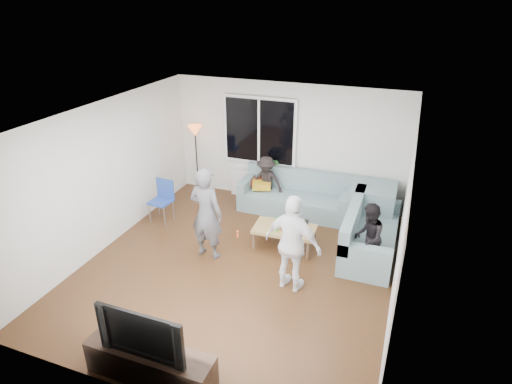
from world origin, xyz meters
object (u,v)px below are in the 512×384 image
at_px(player_left, 206,214).
at_px(spectator_right, 368,238).
at_px(sofa_back_section, 295,193).
at_px(spectator_back, 266,182).
at_px(tv_console, 151,364).
at_px(coffee_table, 284,237).
at_px(sofa_right_section, 371,230).
at_px(side_chair, 161,202).
at_px(floor_lamp, 197,159).
at_px(player_right, 293,244).
at_px(television, 146,329).

relative_size(player_left, spectator_right, 1.38).
height_order(sofa_back_section, spectator_back, spectator_back).
relative_size(player_left, tv_console, 1.03).
height_order(sofa_back_section, coffee_table, sofa_back_section).
distance_m(sofa_right_section, spectator_right, 0.61).
xyz_separation_m(sofa_back_section, sofa_right_section, (1.68, -0.99, 0.00)).
bearing_deg(coffee_table, spectator_right, -6.30).
bearing_deg(player_left, side_chair, -24.00).
distance_m(floor_lamp, player_left, 2.75).
relative_size(side_chair, player_left, 0.52).
xyz_separation_m(coffee_table, floor_lamp, (-2.60, 1.63, 0.58)).
distance_m(coffee_table, spectator_back, 1.71).
xyz_separation_m(sofa_back_section, side_chair, (-2.39, -1.35, 0.01)).
distance_m(sofa_right_section, spectator_back, 2.54).
distance_m(player_left, spectator_back, 2.20).
bearing_deg(player_left, sofa_right_section, -151.89).
bearing_deg(player_right, side_chair, -8.17).
height_order(sofa_right_section, side_chair, side_chair).
xyz_separation_m(floor_lamp, spectator_back, (1.74, -0.20, -0.21)).
distance_m(sofa_right_section, side_chair, 4.09).
distance_m(sofa_back_section, coffee_table, 1.44).
bearing_deg(side_chair, television, -54.39).
distance_m(spectator_right, television, 3.83).
bearing_deg(television, sofa_right_section, 60.94).
distance_m(side_chair, tv_console, 3.95).
distance_m(player_right, spectator_right, 1.39).
xyz_separation_m(sofa_back_section, coffee_table, (0.21, -1.41, -0.22)).
relative_size(sofa_right_section, floor_lamp, 1.28).
bearing_deg(sofa_right_section, tv_console, 150.94).
bearing_deg(side_chair, player_left, -23.10).
distance_m(side_chair, spectator_back, 2.23).
distance_m(player_right, television, 2.52).
height_order(sofa_right_section, spectator_back, spectator_back).
bearing_deg(spectator_back, spectator_right, -34.05).
distance_m(coffee_table, player_right, 1.32).
distance_m(floor_lamp, tv_console, 5.40).
distance_m(player_left, spectator_right, 2.72).
bearing_deg(spectator_back, coffee_table, -58.76).
height_order(side_chair, spectator_back, spectator_back).
height_order(sofa_back_section, sofa_right_section, same).
bearing_deg(player_left, player_right, 172.13).
distance_m(sofa_back_section, player_right, 2.61).
bearing_deg(sofa_right_section, player_right, 145.94).
distance_m(side_chair, floor_lamp, 1.61).
bearing_deg(spectator_back, television, -86.86).
xyz_separation_m(player_right, spectator_back, (-1.31, 2.53, -0.23)).
bearing_deg(side_chair, tv_console, -54.39).
height_order(player_left, spectator_back, player_left).
bearing_deg(floor_lamp, sofa_right_section, -16.62).
height_order(sofa_right_section, tv_console, sofa_right_section).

